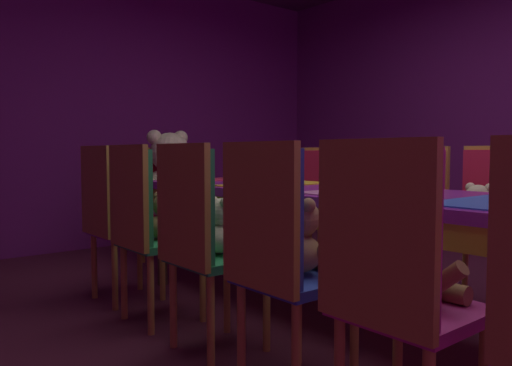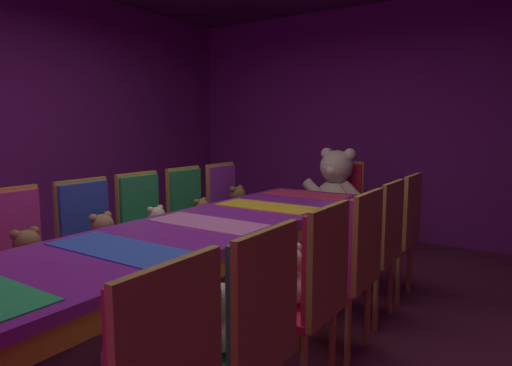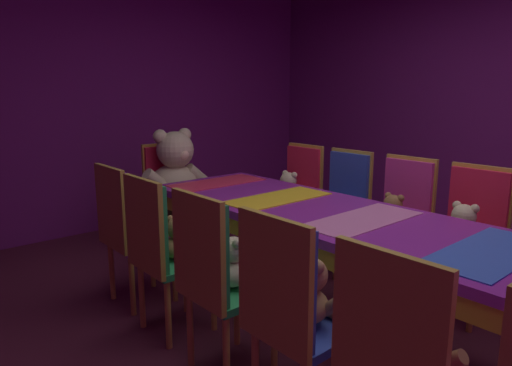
# 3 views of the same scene
# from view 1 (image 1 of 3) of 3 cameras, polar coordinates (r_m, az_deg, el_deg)

# --- Properties ---
(ground_plane) EXTENTS (7.90, 7.90, 0.00)m
(ground_plane) POSITION_cam_1_polar(r_m,az_deg,el_deg) (2.85, 12.08, -15.95)
(ground_plane) COLOR #591E33
(wall_back) EXTENTS (5.20, 0.12, 2.80)m
(wall_back) POSITION_cam_1_polar(r_m,az_deg,el_deg) (5.32, -16.08, 8.29)
(wall_back) COLOR #721E72
(wall_back) RESTS_ON ground_plane
(banquet_table) EXTENTS (0.90, 3.31, 0.75)m
(banquet_table) POSITION_cam_1_polar(r_m,az_deg,el_deg) (2.70, 12.26, -2.68)
(banquet_table) COLOR purple
(banquet_table) RESTS_ON ground_plane
(chair_left_1) EXTENTS (0.42, 0.41, 0.98)m
(chair_left_1) POSITION_cam_1_polar(r_m,az_deg,el_deg) (1.58, 14.93, -9.39)
(chair_left_1) COLOR #CC338C
(chair_left_1) RESTS_ON ground_plane
(teddy_left_1) EXTENTS (0.25, 0.32, 0.30)m
(teddy_left_1) POSITION_cam_1_polar(r_m,az_deg,el_deg) (1.69, 17.82, -8.78)
(teddy_left_1) COLOR olive
(teddy_left_1) RESTS_ON chair_left_1
(chair_left_2) EXTENTS (0.42, 0.41, 0.98)m
(chair_left_2) POSITION_cam_1_polar(r_m,az_deg,el_deg) (1.92, 2.10, -6.94)
(chair_left_2) COLOR #2D47B2
(chair_left_2) RESTS_ON ground_plane
(teddy_left_2) EXTENTS (0.25, 0.33, 0.31)m
(teddy_left_2) POSITION_cam_1_polar(r_m,az_deg,el_deg) (2.02, 5.21, -6.60)
(teddy_left_2) COLOR #9E7247
(teddy_left_2) RESTS_ON chair_left_2
(chair_left_3) EXTENTS (0.42, 0.41, 0.98)m
(chair_left_3) POSITION_cam_1_polar(r_m,az_deg,el_deg) (2.32, -6.72, -5.15)
(chair_left_3) COLOR #268C4C
(chair_left_3) RESTS_ON ground_plane
(teddy_left_3) EXTENTS (0.23, 0.29, 0.28)m
(teddy_left_3) POSITION_cam_1_polar(r_m,az_deg,el_deg) (2.40, -3.83, -5.30)
(teddy_left_3) COLOR beige
(teddy_left_3) RESTS_ON chair_left_3
(chair_left_4) EXTENTS (0.42, 0.41, 0.98)m
(chair_left_4) POSITION_cam_1_polar(r_m,az_deg,el_deg) (2.79, -12.86, -3.76)
(chair_left_4) COLOR #268C4C
(chair_left_4) RESTS_ON ground_plane
(teddy_left_4) EXTENTS (0.22, 0.28, 0.26)m
(teddy_left_4) POSITION_cam_1_polar(r_m,az_deg,el_deg) (2.85, -10.29, -4.06)
(teddy_left_4) COLOR olive
(teddy_left_4) RESTS_ON chair_left_4
(chair_left_5) EXTENTS (0.42, 0.41, 0.98)m
(chair_left_5) POSITION_cam_1_polar(r_m,az_deg,el_deg) (3.25, -16.43, -2.78)
(chair_left_5) COLOR purple
(chair_left_5) RESTS_ON ground_plane
(teddy_left_5) EXTENTS (0.26, 0.34, 0.32)m
(teddy_left_5) POSITION_cam_1_polar(r_m,az_deg,el_deg) (3.31, -14.10, -2.66)
(teddy_left_5) COLOR brown
(teddy_left_5) RESTS_ON chair_left_5
(chair_right_2) EXTENTS (0.42, 0.41, 0.98)m
(chair_right_2) POSITION_cam_1_polar(r_m,az_deg,el_deg) (3.32, 25.02, -2.85)
(chair_right_2) COLOR red
(chair_right_2) RESTS_ON ground_plane
(teddy_right_2) EXTENTS (0.25, 0.32, 0.31)m
(teddy_right_2) POSITION_cam_1_polar(r_m,az_deg,el_deg) (3.19, 23.88, -3.19)
(teddy_right_2) COLOR beige
(teddy_right_2) RESTS_ON chair_right_2
(chair_right_3) EXTENTS (0.42, 0.41, 0.98)m
(chair_right_3) POSITION_cam_1_polar(r_m,az_deg,el_deg) (3.57, 17.54, -2.24)
(chair_right_3) COLOR #CC338C
(chair_right_3) RESTS_ON ground_plane
(teddy_right_3) EXTENTS (0.23, 0.29, 0.28)m
(teddy_right_3) POSITION_cam_1_polar(r_m,az_deg,el_deg) (3.46, 16.24, -2.74)
(teddy_right_3) COLOR olive
(teddy_right_3) RESTS_ON chair_right_3
(chair_right_4) EXTENTS (0.42, 0.41, 0.98)m
(chair_right_4) POSITION_cam_1_polar(r_m,az_deg,el_deg) (3.88, 10.78, -1.70)
(chair_right_4) COLOR #2D47B2
(chair_right_4) RESTS_ON ground_plane
(chair_right_5) EXTENTS (0.42, 0.41, 0.98)m
(chair_right_5) POSITION_cam_1_polar(r_m,az_deg,el_deg) (4.22, 5.38, -1.23)
(chair_right_5) COLOR red
(chair_right_5) RESTS_ON ground_plane
(teddy_right_5) EXTENTS (0.25, 0.32, 0.30)m
(teddy_right_5) POSITION_cam_1_polar(r_m,az_deg,el_deg) (4.12, 3.94, -1.46)
(teddy_right_5) COLOR beige
(teddy_right_5) RESTS_ON chair_right_5
(throne_chair) EXTENTS (0.41, 0.42, 0.98)m
(throne_chair) POSITION_cam_1_polar(r_m,az_deg,el_deg) (4.41, -10.75, -1.07)
(throne_chair) COLOR red
(throne_chair) RESTS_ON ground_plane
(king_teddy_bear) EXTENTS (0.71, 0.55, 0.67)m
(king_teddy_bear) POSITION_cam_1_polar(r_m,az_deg,el_deg) (4.26, -9.67, 0.76)
(king_teddy_bear) COLOR beige
(king_teddy_bear) RESTS_ON throne_chair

